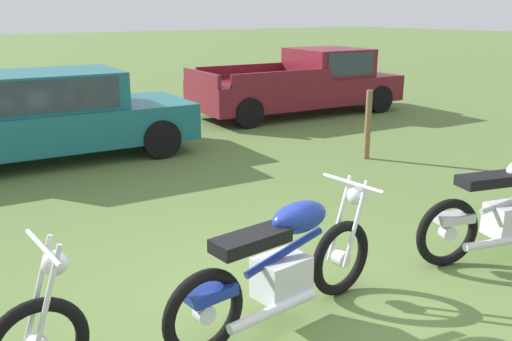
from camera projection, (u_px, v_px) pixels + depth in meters
name	position (u px, v px, depth m)	size (l,w,h in m)	color
ground_plane	(274.00, 319.00, 4.35)	(120.00, 120.00, 0.00)	#567038
motorcycle_blue	(282.00, 265.00, 4.20)	(2.06, 0.64, 1.02)	black
motorcycle_silver	(510.00, 209.00, 5.34)	(1.99, 0.86, 1.02)	black
car_teal	(47.00, 111.00, 8.81)	(4.58, 2.14, 1.43)	#19606B
pickup_truck_burgundy	(307.00, 81.00, 12.92)	(5.13, 2.23, 1.49)	maroon
fence_post_wooden	(368.00, 125.00, 8.92)	(0.10, 0.10, 1.13)	brown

